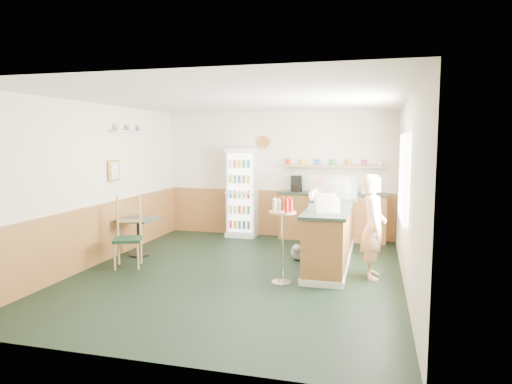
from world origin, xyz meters
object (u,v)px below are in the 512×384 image
(display_case, at_px, (334,187))
(cafe_chair, at_px, (130,230))
(drinks_fridge, at_px, (242,192))
(shopkeeper, at_px, (373,227))
(cafe_table, at_px, (139,229))
(cash_register, at_px, (326,205))
(condiment_stand, at_px, (282,228))

(display_case, relative_size, cafe_chair, 0.71)
(drinks_fridge, bearing_deg, cafe_chair, -112.21)
(display_case, bearing_deg, shopkeeper, -60.78)
(display_case, height_order, shopkeeper, shopkeeper)
(drinks_fridge, distance_m, cafe_table, 2.57)
(drinks_fridge, distance_m, cafe_chair, 3.01)
(cash_register, relative_size, cafe_chair, 0.32)
(condiment_stand, distance_m, cafe_chair, 2.66)
(shopkeeper, height_order, cafe_table, shopkeeper)
(display_case, height_order, cash_register, display_case)
(drinks_fridge, bearing_deg, cash_register, -50.74)
(display_case, relative_size, condiment_stand, 0.66)
(condiment_stand, xyz_separation_m, cafe_chair, (-2.63, 0.30, -0.21))
(display_case, bearing_deg, drinks_fridge, 150.03)
(shopkeeper, relative_size, condiment_stand, 1.27)
(condiment_stand, distance_m, cafe_table, 2.99)
(drinks_fridge, height_order, shopkeeper, drinks_fridge)
(cash_register, distance_m, condiment_stand, 0.83)
(condiment_stand, bearing_deg, shopkeeper, 25.79)
(cash_register, relative_size, cafe_table, 0.54)
(drinks_fridge, height_order, cafe_table, drinks_fridge)
(drinks_fridge, distance_m, cash_register, 3.29)
(shopkeeper, distance_m, cafe_chair, 3.93)
(cash_register, distance_m, cafe_chair, 3.26)
(cafe_table, height_order, cafe_chair, cafe_chair)
(drinks_fridge, xyz_separation_m, cafe_table, (-1.32, -2.15, -0.47))
(shopkeeper, xyz_separation_m, condiment_stand, (-1.27, -0.62, 0.03))
(display_case, relative_size, shopkeeper, 0.52)
(cash_register, bearing_deg, condiment_stand, -151.51)
(cafe_table, bearing_deg, cash_register, -6.57)
(shopkeeper, bearing_deg, cafe_chair, 92.21)
(cash_register, xyz_separation_m, cafe_table, (-3.40, 0.39, -0.63))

